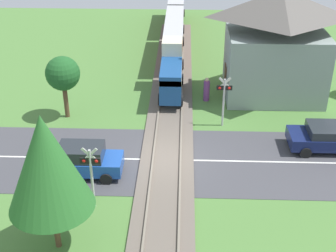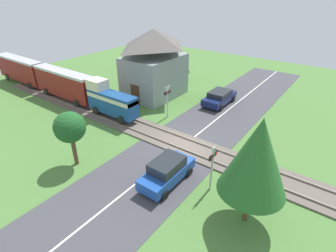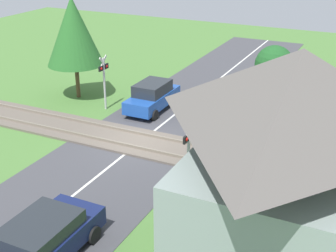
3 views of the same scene
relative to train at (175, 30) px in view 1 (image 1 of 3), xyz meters
The scene contains 12 objects.
ground_plane 16.73m from the train, 90.00° to the right, with size 60.00×60.00×0.00m, color #4C7A38.
road_surface 16.73m from the train, 90.00° to the right, with size 48.00×6.40×0.02m.
track_bed 16.72m from the train, 90.00° to the right, with size 2.80×48.00×0.24m.
train is the anchor object (origin of this frame).
car_near_crossing 18.57m from the train, 103.00° to the right, with size 4.02×1.79×1.63m.
car_far_side 17.57m from the train, 60.02° to the right, with size 4.38×2.06×1.43m.
crossing_signal_west_approach 20.79m from the train, 98.73° to the right, with size 0.90×0.18×3.10m.
crossing_signal_east_approach 13.08m from the train, 76.04° to the right, with size 0.90×0.18×3.10m.
station_building 10.81m from the train, 51.01° to the right, with size 6.74×5.11×7.07m.
pedestrian_by_station 9.63m from the train, 75.95° to the right, with size 0.40×0.40×1.61m.
tree_roadside_hedge 13.52m from the train, 118.06° to the right, with size 2.05×2.05×3.90m.
tree_beyond_track 23.62m from the train, 100.19° to the right, with size 3.31×3.31×6.02m.
Camera 1 is at (0.81, -20.68, 13.49)m, focal length 50.00 mm.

